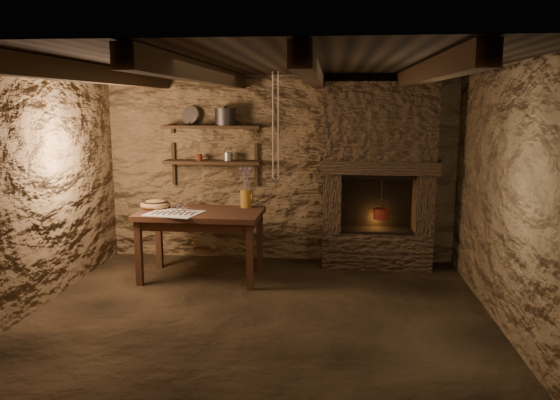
# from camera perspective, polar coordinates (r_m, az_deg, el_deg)

# --- Properties ---
(floor) EXTENTS (4.50, 4.50, 0.00)m
(floor) POSITION_cam_1_polar(r_m,az_deg,el_deg) (5.47, -2.14, -11.89)
(floor) COLOR black
(floor) RESTS_ON ground
(back_wall) EXTENTS (4.50, 0.04, 2.40)m
(back_wall) POSITION_cam_1_polar(r_m,az_deg,el_deg) (7.11, -0.05, 3.25)
(back_wall) COLOR brown
(back_wall) RESTS_ON floor
(front_wall) EXTENTS (4.50, 0.04, 2.40)m
(front_wall) POSITION_cam_1_polar(r_m,az_deg,el_deg) (3.22, -7.05, -5.23)
(front_wall) COLOR brown
(front_wall) RESTS_ON floor
(left_wall) EXTENTS (0.04, 4.00, 2.40)m
(left_wall) POSITION_cam_1_polar(r_m,az_deg,el_deg) (5.88, -24.50, 0.91)
(left_wall) COLOR brown
(left_wall) RESTS_ON floor
(right_wall) EXTENTS (0.04, 4.00, 2.40)m
(right_wall) POSITION_cam_1_polar(r_m,az_deg,el_deg) (5.33, 22.50, 0.18)
(right_wall) COLOR brown
(right_wall) RESTS_ON floor
(ceiling) EXTENTS (4.50, 4.00, 0.04)m
(ceiling) POSITION_cam_1_polar(r_m,az_deg,el_deg) (5.09, -2.32, 14.07)
(ceiling) COLOR black
(ceiling) RESTS_ON back_wall
(beam_far_left) EXTENTS (0.14, 3.95, 0.16)m
(beam_far_left) POSITION_cam_1_polar(r_m,az_deg,el_deg) (5.49, -18.41, 12.34)
(beam_far_left) COLOR black
(beam_far_left) RESTS_ON ceiling
(beam_mid_left) EXTENTS (0.14, 3.95, 0.16)m
(beam_mid_left) POSITION_cam_1_polar(r_m,az_deg,el_deg) (5.17, -7.95, 12.92)
(beam_mid_left) COLOR black
(beam_mid_left) RESTS_ON ceiling
(beam_mid_right) EXTENTS (0.14, 3.95, 0.16)m
(beam_mid_right) POSITION_cam_1_polar(r_m,az_deg,el_deg) (5.04, 3.48, 13.08)
(beam_mid_right) COLOR black
(beam_mid_right) RESTS_ON ceiling
(beam_far_right) EXTENTS (0.14, 3.95, 0.16)m
(beam_far_right) POSITION_cam_1_polar(r_m,az_deg,el_deg) (5.10, 15.07, 12.72)
(beam_far_right) COLOR black
(beam_far_right) RESTS_ON ceiling
(shelf_lower) EXTENTS (1.25, 0.30, 0.04)m
(shelf_lower) POSITION_cam_1_polar(r_m,az_deg,el_deg) (7.08, -7.07, 3.96)
(shelf_lower) COLOR black
(shelf_lower) RESTS_ON back_wall
(shelf_upper) EXTENTS (1.25, 0.30, 0.04)m
(shelf_upper) POSITION_cam_1_polar(r_m,az_deg,el_deg) (7.04, -7.15, 7.60)
(shelf_upper) COLOR black
(shelf_upper) RESTS_ON back_wall
(hearth) EXTENTS (1.43, 0.51, 2.30)m
(hearth) POSITION_cam_1_polar(r_m,az_deg,el_deg) (6.87, 10.21, 3.07)
(hearth) COLOR #38281C
(hearth) RESTS_ON floor
(work_table) EXTENTS (1.44, 0.85, 0.81)m
(work_table) POSITION_cam_1_polar(r_m,az_deg,el_deg) (6.48, -8.21, -4.40)
(work_table) COLOR black
(work_table) RESTS_ON floor
(linen_cloth) EXTENTS (0.67, 0.58, 0.01)m
(linen_cloth) POSITION_cam_1_polar(r_m,az_deg,el_deg) (6.31, -10.99, -1.36)
(linen_cloth) COLOR beige
(linen_cloth) RESTS_ON work_table
(pewter_cutlery_row) EXTENTS (0.51, 0.29, 0.01)m
(pewter_cutlery_row) POSITION_cam_1_polar(r_m,az_deg,el_deg) (6.29, -11.04, -1.30)
(pewter_cutlery_row) COLOR gray
(pewter_cutlery_row) RESTS_ON linen_cloth
(drinking_glasses) EXTENTS (0.19, 0.06, 0.07)m
(drinking_glasses) POSITION_cam_1_polar(r_m,az_deg,el_deg) (6.40, -10.56, -0.80)
(drinking_glasses) COLOR white
(drinking_glasses) RESTS_ON linen_cloth
(stoneware_jug) EXTENTS (0.17, 0.17, 0.49)m
(stoneware_jug) POSITION_cam_1_polar(r_m,az_deg,el_deg) (6.55, -3.53, 1.05)
(stoneware_jug) COLOR #A56D20
(stoneware_jug) RESTS_ON work_table
(wooden_bowl) EXTENTS (0.41, 0.41, 0.13)m
(wooden_bowl) POSITION_cam_1_polar(r_m,az_deg,el_deg) (6.67, -12.90, -0.49)
(wooden_bowl) COLOR olive
(wooden_bowl) RESTS_ON work_table
(iron_stockpot) EXTENTS (0.26, 0.26, 0.20)m
(iron_stockpot) POSITION_cam_1_polar(r_m,az_deg,el_deg) (7.00, -5.73, 8.58)
(iron_stockpot) COLOR #2C2927
(iron_stockpot) RESTS_ON shelf_upper
(tin_pan) EXTENTS (0.26, 0.18, 0.24)m
(tin_pan) POSITION_cam_1_polar(r_m,az_deg,el_deg) (7.21, -9.33, 8.73)
(tin_pan) COLOR #9C9D97
(tin_pan) RESTS_ON shelf_upper
(small_kettle) EXTENTS (0.18, 0.16, 0.17)m
(small_kettle) POSITION_cam_1_polar(r_m,az_deg,el_deg) (7.03, -5.44, 4.55)
(small_kettle) COLOR #9C9D97
(small_kettle) RESTS_ON shelf_lower
(rusty_tin) EXTENTS (0.09, 0.09, 0.08)m
(rusty_tin) POSITION_cam_1_polar(r_m,az_deg,el_deg) (7.11, -8.45, 4.44)
(rusty_tin) COLOR #571E11
(rusty_tin) RESTS_ON shelf_lower
(red_pot) EXTENTS (0.25, 0.25, 0.54)m
(red_pot) POSITION_cam_1_polar(r_m,az_deg,el_deg) (6.91, 10.52, -1.34)
(red_pot) COLOR maroon
(red_pot) RESTS_ON hearth
(hanging_ropes) EXTENTS (0.08, 0.08, 1.20)m
(hanging_ropes) POSITION_cam_1_polar(r_m,az_deg,el_deg) (6.11, -0.46, 7.78)
(hanging_ropes) COLOR #CCB390
(hanging_ropes) RESTS_ON ceiling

